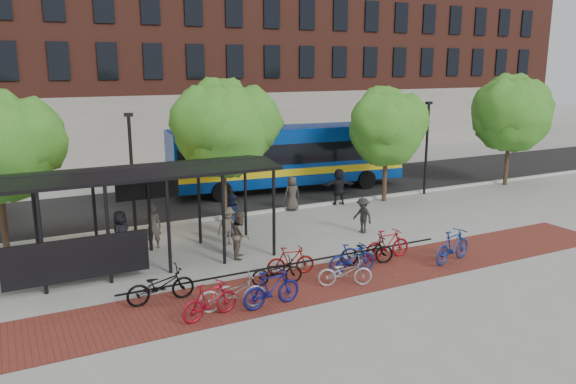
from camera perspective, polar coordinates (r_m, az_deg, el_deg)
name	(u,v)px	position (r m, az deg, el deg)	size (l,w,h in m)	color
ground	(318,232)	(24.34, 3.04, -4.08)	(160.00, 160.00, 0.00)	#9E9E99
asphalt_street	(245,195)	(31.26, -4.39, -0.28)	(160.00, 8.00, 0.01)	black
curb	(277,210)	(27.71, -1.14, -1.84)	(160.00, 0.25, 0.12)	#B7B7B2
brick_strip	(341,278)	(19.32, 5.43, -8.68)	(24.00, 3.00, 0.01)	maroon
bike_rack_rail	(295,276)	(19.43, 0.72, -8.51)	(12.00, 0.05, 0.95)	black
building_brick	(268,30)	(51.06, -2.09, 16.09)	(55.00, 14.00, 20.00)	brown
bus_shelter	(124,184)	(20.34, -16.33, 0.76)	(10.60, 3.07, 3.60)	black
tree_b	(224,125)	(25.19, -6.50, 6.79)	(5.15, 4.20, 6.47)	#382619
tree_c	(388,124)	(29.64, 10.08, 6.78)	(4.66, 3.80, 5.92)	#382619
tree_d	(512,110)	(35.78, 21.78, 7.74)	(5.39, 4.40, 6.55)	#382619
lamp_post_left	(132,170)	(24.53, -15.58, 2.20)	(0.35, 0.20, 5.12)	black
lamp_post_right	(427,145)	(31.82, 13.91, 4.63)	(0.35, 0.20, 5.12)	black
bus	(288,154)	(32.11, 0.02, 3.90)	(13.72, 4.32, 3.64)	navy
bike_0	(161,285)	(17.62, -12.82, -9.23)	(0.72, 2.07, 1.09)	black
bike_1	(210,300)	(16.33, -7.94, -10.86)	(0.51, 1.80, 1.08)	maroon
bike_2	(232,293)	(16.76, -5.69, -10.16)	(0.71, 2.05, 1.08)	#9B9B9D
bike_3	(272,289)	(16.90, -1.68, -9.78)	(0.54, 1.90, 1.14)	navy
bike_4	(277,271)	(18.56, -1.13, -8.06)	(0.60, 1.71, 0.90)	black
bike_5	(291,261)	(19.36, 0.27, -6.99)	(0.47, 1.67, 1.00)	maroon
bike_6	(345,272)	(18.54, 5.81, -8.09)	(0.63, 1.79, 0.94)	#A5A5A7
bike_7	(352,258)	(19.71, 6.53, -6.66)	(0.49, 1.73, 1.04)	navy
bike_8	(367,251)	(20.51, 8.01, -5.92)	(0.69, 1.99, 1.05)	black
bike_9	(387,244)	(21.22, 10.06, -5.24)	(0.53, 1.87, 1.12)	maroon
bike_11	(453,246)	(21.38, 16.38, -5.29)	(0.58, 2.04, 1.22)	navy
pedestrian_0	(121,234)	(21.89, -16.65, -4.11)	(0.88, 0.57, 1.79)	black
pedestrian_1	(153,226)	(22.64, -13.56, -3.41)	(0.64, 0.42, 1.76)	#474038
pedestrian_2	(231,215)	(23.65, -5.84, -2.33)	(0.89, 0.69, 1.83)	#1F2A4A
pedestrian_3	(228,226)	(22.54, -6.10, -3.47)	(1.00, 0.57, 1.55)	brown
pedestrian_4	(230,204)	(26.12, -5.86, -1.18)	(0.91, 0.38, 1.56)	black
pedestrian_5	(339,186)	(29.00, 5.18, 0.56)	(1.74, 0.56, 1.88)	black
pedestrian_6	(292,194)	(27.68, 0.42, -0.16)	(0.84, 0.54, 1.71)	#3C3530
pedestrian_8	(241,235)	(21.00, -4.83, -4.36)	(0.86, 0.67, 1.76)	brown
pedestrian_9	(363,215)	(24.22, 7.59, -2.37)	(1.00, 0.57, 1.54)	#242424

